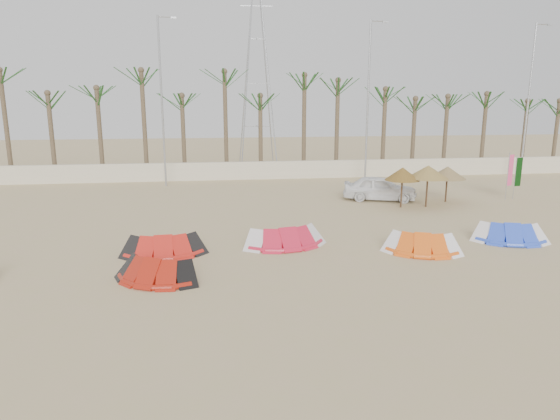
{
  "coord_description": "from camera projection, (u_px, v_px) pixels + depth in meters",
  "views": [
    {
      "loc": [
        -2.67,
        -14.27,
        5.98
      ],
      "look_at": [
        0.0,
        6.0,
        1.3
      ],
      "focal_mm": 32.0,
      "sensor_mm": 36.0,
      "label": 1
    }
  ],
  "objects": [
    {
      "name": "flag_green",
      "position": [
        518.0,
        173.0,
        29.34
      ],
      "size": [
        0.45,
        0.07,
        2.61
      ],
      "color": "#A5A8AD",
      "rests_on": "ground"
    },
    {
      "name": "kite_blue",
      "position": [
        507.0,
        231.0,
        21.05
      ],
      "size": [
        3.27,
        2.22,
        0.9
      ],
      "color": "blue",
      "rests_on": "ground"
    },
    {
      "name": "flag_pink",
      "position": [
        511.0,
        172.0,
        29.13
      ],
      "size": [
        0.44,
        0.17,
        2.81
      ],
      "color": "#A5A8AD",
      "rests_on": "ground"
    },
    {
      "name": "parasol_mid",
      "position": [
        428.0,
        172.0,
        27.14
      ],
      "size": [
        2.22,
        2.22,
        2.31
      ],
      "color": "#4C331E",
      "rests_on": "ground"
    },
    {
      "name": "boundary_wall",
      "position": [
        252.0,
        170.0,
        36.58
      ],
      "size": [
        60.0,
        0.3,
        1.3
      ],
      "primitive_type": "cube",
      "color": "beige",
      "rests_on": "ground"
    },
    {
      "name": "car",
      "position": [
        380.0,
        188.0,
        29.17
      ],
      "size": [
        4.54,
        2.89,
        1.44
      ],
      "primitive_type": "imported",
      "rotation": [
        0.0,
        0.0,
        1.26
      ],
      "color": "white",
      "rests_on": "ground"
    },
    {
      "name": "palm_line",
      "position": [
        258.0,
        90.0,
        36.82
      ],
      "size": [
        52.0,
        4.0,
        7.7
      ],
      "color": "brown",
      "rests_on": "ground"
    },
    {
      "name": "lamp_b",
      "position": [
        162.0,
        99.0,
        32.75
      ],
      "size": [
        1.25,
        0.14,
        11.0
      ],
      "color": "#A5A8AD",
      "rests_on": "ground"
    },
    {
      "name": "pylon",
      "position": [
        258.0,
        168.0,
        42.65
      ],
      "size": [
        3.0,
        3.0,
        14.0
      ],
      "primitive_type": null,
      "color": "#A5A8AD",
      "rests_on": "ground"
    },
    {
      "name": "parasol_right",
      "position": [
        448.0,
        173.0,
        28.52
      ],
      "size": [
        2.08,
        2.08,
        2.06
      ],
      "color": "#4C331E",
      "rests_on": "ground"
    },
    {
      "name": "ground",
      "position": [
        305.0,
        294.0,
        15.46
      ],
      "size": [
        120.0,
        120.0,
        0.0
      ],
      "primitive_type": "plane",
      "color": "tan",
      "rests_on": "ground"
    },
    {
      "name": "kite_orange",
      "position": [
        419.0,
        241.0,
        19.59
      ],
      "size": [
        3.28,
        2.32,
        0.9
      ],
      "color": "orange",
      "rests_on": "ground"
    },
    {
      "name": "parasol_left",
      "position": [
        403.0,
        174.0,
        27.04
      ],
      "size": [
        1.92,
        1.92,
        2.22
      ],
      "color": "#4C331E",
      "rests_on": "ground"
    },
    {
      "name": "kite_red_right",
      "position": [
        285.0,
        235.0,
        20.48
      ],
      "size": [
        3.54,
        2.11,
        0.9
      ],
      "color": "red",
      "rests_on": "ground"
    },
    {
      "name": "kite_red_mid",
      "position": [
        156.0,
        267.0,
        16.6
      ],
      "size": [
        3.34,
        2.46,
        0.9
      ],
      "color": "#A61D0E",
      "rests_on": "ground"
    },
    {
      "name": "kite_red_left",
      "position": [
        164.0,
        243.0,
        19.33
      ],
      "size": [
        3.21,
        1.68,
        0.9
      ],
      "color": "red",
      "rests_on": "ground"
    },
    {
      "name": "lamp_c",
      "position": [
        368.0,
        99.0,
        34.53
      ],
      "size": [
        1.25,
        0.14,
        11.0
      ],
      "color": "#A5A8AD",
      "rests_on": "ground"
    },
    {
      "name": "lamp_d",
      "position": [
        529.0,
        99.0,
        36.06
      ],
      "size": [
        1.25,
        0.14,
        11.0
      ],
      "color": "#A5A8AD",
      "rests_on": "ground"
    }
  ]
}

